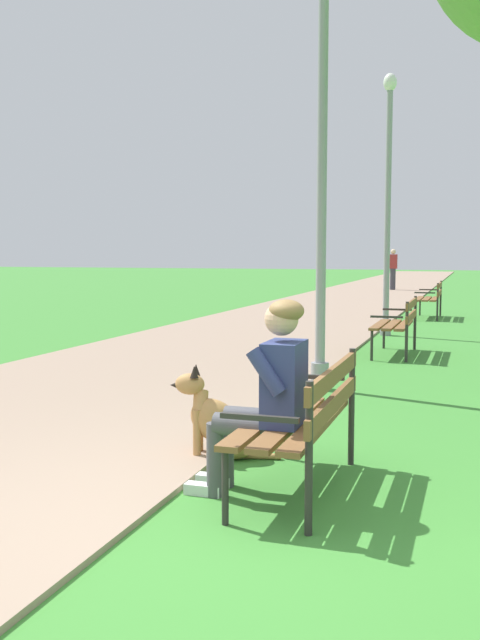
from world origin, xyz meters
TOP-DOWN VIEW (x-y plane):
  - ground_plane at (0.00, 0.00)m, footprint 120.00×120.00m
  - paved_path at (-2.47, 24.00)m, footprint 4.26×60.00m
  - park_bench_near at (0.42, 0.92)m, footprint 0.55×1.50m
  - park_bench_mid at (0.33, 7.41)m, footprint 0.55×1.50m
  - park_bench_far at (0.41, 13.77)m, footprint 0.55×1.50m
  - person_seated_on_near_bench at (0.21, 0.77)m, footprint 0.74×0.49m
  - dog_shepherd at (-0.35, 1.47)m, footprint 0.82×0.38m
  - lamp_post_near at (-0.22, 4.40)m, footprint 0.24×0.24m
  - lamp_post_mid at (-0.17, 9.96)m, footprint 0.24×0.24m
  - pedestrian_distant at (-1.79, 25.64)m, footprint 0.32×0.22m

SIDE VIEW (x-z plane):
  - ground_plane at x=0.00m, z-range 0.00..0.00m
  - paved_path at x=-2.47m, z-range 0.00..0.04m
  - dog_shepherd at x=-0.35m, z-range -0.09..0.61m
  - park_bench_near at x=0.42m, z-range 0.09..0.94m
  - park_bench_mid at x=0.33m, z-range 0.09..0.94m
  - park_bench_far at x=0.41m, z-range 0.09..0.94m
  - person_seated_on_near_bench at x=0.21m, z-range 0.06..1.31m
  - pedestrian_distant at x=-1.79m, z-range 0.02..1.67m
  - lamp_post_near at x=-0.22m, z-range 0.08..4.77m
  - lamp_post_mid at x=-0.17m, z-range 0.08..4.81m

